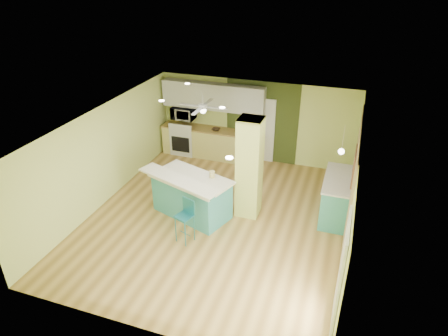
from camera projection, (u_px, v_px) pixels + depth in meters
The scene contains 23 objects.
floor at pixel (217, 219), 9.75m from camera, with size 6.00×7.00×0.01m, color olive.
ceiling at pixel (216, 122), 8.58m from camera, with size 6.00×7.00×0.01m, color white.
wall_back at pixel (256, 121), 12.10m from camera, with size 6.00×0.01×2.50m, color #D8E77C.
wall_front at pixel (140, 275), 6.23m from camera, with size 6.00×0.01×2.50m, color #D8E77C.
wall_left at pixel (104, 155), 10.02m from camera, with size 0.01×7.00×2.50m, color #D8E77C.
wall_right at pixel (352, 196), 8.30m from camera, with size 0.01×7.00×2.50m, color #D8E77C.
wood_panel at pixel (353, 182), 8.81m from camera, with size 0.02×3.40×2.50m, color #917A53.
olive_accent at pixel (262, 122), 12.02m from camera, with size 2.20×0.02×2.50m, color #3A461C.
interior_door at pixel (261, 130), 12.12m from camera, with size 0.82×0.05×2.00m, color white.
french_door at pixel (340, 277), 6.48m from camera, with size 0.04×1.08×2.10m, color silver.
column at pixel (249, 168), 9.39m from camera, with size 0.55×0.55×2.50m, color #BAC65B.
kitchen_run at pixel (212, 143), 12.58m from camera, with size 3.25×0.63×0.94m.
stove at pixel (185, 139), 12.84m from camera, with size 0.76×0.66×1.08m.
upper_cabinets at pixel (213, 96), 11.99m from camera, with size 3.20×0.34×0.80m, color silver.
microwave at pixel (183, 113), 12.44m from camera, with size 0.70×0.48×0.39m, color silver.
ceiling_fan at pixel (203, 107), 10.76m from camera, with size 1.41×1.41×0.61m.
pendant_lamp at pixel (341, 151), 8.73m from camera, with size 0.14×0.14×0.69m.
wall_decor at pixel (354, 166), 8.84m from camera, with size 0.03×0.90×0.70m, color brown.
peninsula at pixel (191, 195), 9.67m from camera, with size 2.32×1.76×1.17m.
bar_stool at pixel (186, 214), 8.70m from camera, with size 0.44×0.44×1.04m.
side_counter at pixel (337, 197), 9.62m from camera, with size 0.69×1.62×1.04m.
fruit_bowl at pixel (216, 130), 12.24m from camera, with size 0.26×0.26×0.06m, color #382717.
canister at pixel (212, 174), 9.45m from camera, with size 0.13×0.13×0.16m, color gold.
Camera 1 is at (2.77, -7.55, 5.64)m, focal length 32.00 mm.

